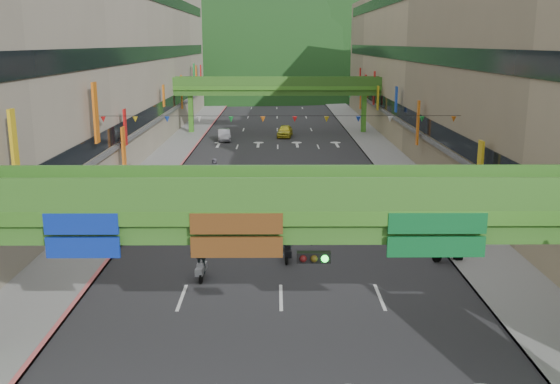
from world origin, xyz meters
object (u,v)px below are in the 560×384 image
object	(u,v)px
car_silver	(224,135)
overpass_near	(311,231)
car_yellow	(285,131)
scooter_rider_mid	(337,192)
scooter_rider_near	(287,244)
pedestrian_red	(474,215)

from	to	relation	value
car_silver	overpass_near	bearing A→B (deg)	-88.55
overpass_near	car_yellow	size ratio (longest dim) A/B	6.61
scooter_rider_mid	car_yellow	world-z (taller)	scooter_rider_mid
car_yellow	scooter_rider_near	bearing A→B (deg)	-84.51
overpass_near	car_silver	bearing A→B (deg)	97.76
car_silver	car_yellow	xyz separation A→B (m)	(7.22, 2.95, 0.05)
scooter_rider_mid	overpass_near	bearing A→B (deg)	-97.85
overpass_near	pedestrian_red	distance (m)	21.51
car_silver	car_yellow	bearing A→B (deg)	15.92
overpass_near	car_yellow	xyz separation A→B (m)	(-0.02, 56.08, -4.48)
scooter_rider_mid	pedestrian_red	distance (m)	9.44
overpass_near	scooter_rider_mid	world-z (taller)	overpass_near
scooter_rider_near	car_yellow	xyz separation A→B (m)	(0.54, 44.57, -0.24)
car_silver	pedestrian_red	distance (m)	39.91
car_yellow	scooter_rider_mid	bearing A→B (deg)	-78.49
overpass_near	scooter_rider_near	distance (m)	12.27
overpass_near	scooter_rider_mid	distance (m)	23.07
scooter_rider_mid	car_silver	distance (m)	32.34
overpass_near	pedestrian_red	xyz separation A→B (m)	(11.27, 17.77, -4.46)
scooter_rider_mid	car_yellow	distance (m)	33.73
overpass_near	car_yellow	bearing A→B (deg)	90.02
overpass_near	car_silver	xyz separation A→B (m)	(-7.24, 53.13, -4.54)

